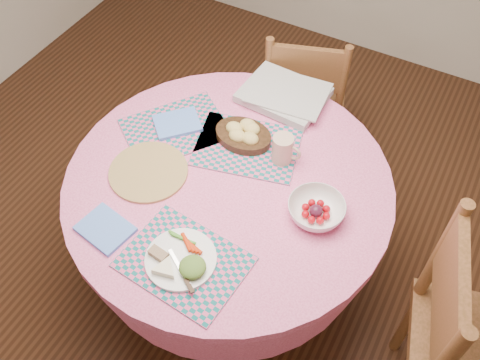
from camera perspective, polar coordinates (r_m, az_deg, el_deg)
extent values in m
plane|color=#331C0F|center=(2.63, -0.97, -10.29)|extent=(4.00, 4.00, 0.00)
cylinder|color=pink|center=(2.02, -1.25, -0.36)|extent=(1.24, 1.24, 0.04)
cone|color=pink|center=(2.15, -1.17, -3.17)|extent=(1.24, 1.24, 0.30)
cylinder|color=black|center=(2.44, -1.04, -7.83)|extent=(0.14, 0.14, 0.44)
cylinder|color=black|center=(2.60, -0.98, -9.98)|extent=(0.56, 0.56, 0.06)
cube|color=brown|center=(2.09, 24.09, -16.96)|extent=(0.57, 0.59, 0.04)
cylinder|color=brown|center=(2.35, 17.45, -14.26)|extent=(0.05, 0.05, 0.50)
cylinder|color=brown|center=(1.90, 20.56, -7.36)|extent=(0.05, 0.05, 0.56)
cube|color=brown|center=(1.70, 21.47, -11.01)|extent=(0.13, 0.40, 0.27)
cube|color=brown|center=(2.81, 6.78, 8.78)|extent=(0.52, 0.51, 0.04)
cylinder|color=brown|center=(3.08, 9.86, 7.42)|extent=(0.05, 0.05, 0.43)
cylinder|color=brown|center=(3.08, 3.53, 8.25)|extent=(0.05, 0.05, 0.43)
cylinder|color=brown|center=(2.85, 9.47, 3.03)|extent=(0.05, 0.05, 0.43)
cylinder|color=brown|center=(2.86, 2.68, 3.92)|extent=(0.05, 0.05, 0.43)
cylinder|color=brown|center=(2.53, 10.77, 9.50)|extent=(0.05, 0.05, 0.47)
cylinder|color=brown|center=(2.53, 3.00, 10.52)|extent=(0.05, 0.05, 0.47)
cube|color=brown|center=(2.46, 7.10, 11.69)|extent=(0.33, 0.14, 0.23)
cube|color=#136B6D|center=(1.81, -5.96, -8.69)|extent=(0.43, 0.33, 0.01)
cube|color=#136B6D|center=(2.19, -6.89, 5.43)|extent=(0.48, 0.50, 0.01)
cube|color=#136B6D|center=(2.11, 0.78, 3.58)|extent=(0.46, 0.39, 0.01)
cylinder|color=olive|center=(2.05, -9.74, 0.89)|extent=(0.30, 0.30, 0.01)
cube|color=#5C8CED|center=(1.92, -14.18, -5.08)|extent=(0.20, 0.17, 0.01)
cube|color=#5C8CED|center=(2.20, -6.72, 6.04)|extent=(0.23, 0.23, 0.01)
cylinder|color=white|center=(1.80, -6.33, -8.40)|extent=(0.24, 0.24, 0.01)
ellipsoid|color=#2A5A1E|center=(1.76, -4.91, -9.06)|extent=(0.10, 0.10, 0.04)
cylinder|color=#F5EDC4|center=(1.77, -7.81, -9.52)|extent=(0.11, 0.11, 0.02)
cube|color=brown|center=(1.80, -8.74, -8.05)|extent=(0.07, 0.04, 0.02)
cube|color=silver|center=(1.78, -6.34, -9.22)|extent=(0.13, 0.09, 0.00)
cylinder|color=black|center=(2.12, 0.36, 4.73)|extent=(0.23, 0.23, 0.03)
ellipsoid|color=#DBC570|center=(2.11, -0.60, 5.78)|extent=(0.07, 0.06, 0.05)
ellipsoid|color=#DBC570|center=(2.10, 1.23, 5.73)|extent=(0.07, 0.06, 0.05)
ellipsoid|color=#DBC570|center=(2.07, 1.08, 4.67)|extent=(0.07, 0.06, 0.05)
ellipsoid|color=#DBC570|center=(2.08, -0.28, 4.98)|extent=(0.07, 0.06, 0.05)
ellipsoid|color=#DBC570|center=(2.12, 0.88, 6.08)|extent=(0.07, 0.06, 0.05)
cylinder|color=#D2AE90|center=(2.02, 4.56, 3.34)|extent=(0.08, 0.08, 0.12)
torus|color=#D2AE90|center=(2.01, 5.66, 2.90)|extent=(0.07, 0.01, 0.07)
imported|color=white|center=(1.90, 8.13, -3.20)|extent=(0.22, 0.22, 0.06)
sphere|color=#B90913|center=(1.90, 9.20, -3.81)|extent=(0.03, 0.03, 0.03)
sphere|color=#B90913|center=(1.92, 9.21, -3.06)|extent=(0.03, 0.03, 0.03)
sphere|color=#B90913|center=(1.93, 8.57, -2.49)|extent=(0.03, 0.03, 0.03)
sphere|color=#B90913|center=(1.92, 7.66, -2.42)|extent=(0.03, 0.03, 0.03)
sphere|color=#B90913|center=(1.91, 7.00, -2.89)|extent=(0.03, 0.03, 0.03)
sphere|color=#B90913|center=(1.89, 6.98, -3.64)|extent=(0.03, 0.03, 0.03)
sphere|color=#B90913|center=(1.88, 7.62, -4.23)|extent=(0.03, 0.03, 0.03)
sphere|color=#B90913|center=(1.88, 8.54, -4.30)|extent=(0.03, 0.03, 0.03)
sphere|color=#461429|center=(1.90, 8.11, -3.30)|extent=(0.05, 0.05, 0.05)
cube|color=silver|center=(2.30, 4.67, 9.05)|extent=(0.36, 0.29, 0.03)
cube|color=silver|center=(2.28, 5.16, 9.28)|extent=(0.34, 0.28, 0.01)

